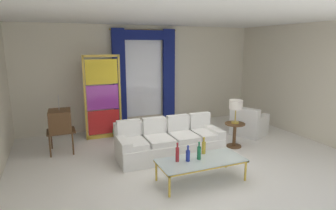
# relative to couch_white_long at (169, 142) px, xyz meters

# --- Properties ---
(ground_plane) EXTENTS (16.00, 16.00, 0.00)m
(ground_plane) POSITION_rel_couch_white_long_xyz_m (0.25, -0.44, -0.31)
(ground_plane) COLOR white
(wall_rear) EXTENTS (8.00, 0.12, 3.00)m
(wall_rear) POSITION_rel_couch_white_long_xyz_m (0.25, 2.62, 1.19)
(wall_rear) COLOR beige
(wall_rear) RESTS_ON ground
(wall_right) EXTENTS (0.12, 7.00, 3.00)m
(wall_right) POSITION_rel_couch_white_long_xyz_m (3.91, 0.16, 1.19)
(wall_right) COLOR beige
(wall_right) RESTS_ON ground
(ceiling_slab) EXTENTS (8.00, 7.60, 0.04)m
(ceiling_slab) POSITION_rel_couch_white_long_xyz_m (0.25, 0.36, 2.71)
(ceiling_slab) COLOR white
(curtained_window) EXTENTS (2.00, 0.17, 2.70)m
(curtained_window) POSITION_rel_couch_white_long_xyz_m (0.25, 2.45, 1.44)
(curtained_window) COLOR white
(curtained_window) RESTS_ON ground
(couch_white_long) EXTENTS (2.35, 0.94, 0.86)m
(couch_white_long) POSITION_rel_couch_white_long_xyz_m (0.00, 0.00, 0.00)
(couch_white_long) COLOR white
(couch_white_long) RESTS_ON ground
(coffee_table) EXTENTS (1.59, 0.70, 0.41)m
(coffee_table) POSITION_rel_couch_white_long_xyz_m (0.06, -1.38, 0.07)
(coffee_table) COLOR silver
(coffee_table) RESTS_ON ground
(bottle_blue_decanter) EXTENTS (0.08, 0.08, 0.33)m
(bottle_blue_decanter) POSITION_rel_couch_white_long_xyz_m (0.26, -1.13, 0.24)
(bottle_blue_decanter) COLOR gold
(bottle_blue_decanter) RESTS_ON coffee_table
(bottle_crystal_tall) EXTENTS (0.07, 0.07, 0.34)m
(bottle_crystal_tall) POSITION_rel_couch_white_long_xyz_m (0.03, -1.35, 0.24)
(bottle_crystal_tall) COLOR #196B3D
(bottle_crystal_tall) RESTS_ON coffee_table
(bottle_amber_squat) EXTENTS (0.06, 0.06, 0.35)m
(bottle_amber_squat) POSITION_rel_couch_white_long_xyz_m (-0.37, -1.28, 0.25)
(bottle_amber_squat) COLOR maroon
(bottle_amber_squat) RESTS_ON coffee_table
(bottle_ruby_flask) EXTENTS (0.07, 0.07, 0.30)m
(bottle_ruby_flask) POSITION_rel_couch_white_long_xyz_m (-0.19, -1.35, 0.22)
(bottle_ruby_flask) COLOR navy
(bottle_ruby_flask) RESTS_ON coffee_table
(vintage_tv) EXTENTS (0.62, 0.62, 1.35)m
(vintage_tv) POSITION_rel_couch_white_long_xyz_m (-2.22, 1.13, 0.42)
(vintage_tv) COLOR brown
(vintage_tv) RESTS_ON ground
(armchair_white) EXTENTS (1.09, 1.08, 0.80)m
(armchair_white) POSITION_rel_couch_white_long_xyz_m (2.60, 0.51, -0.02)
(armchair_white) COLOR white
(armchair_white) RESTS_ON ground
(stained_glass_divider) EXTENTS (0.95, 0.05, 2.20)m
(stained_glass_divider) POSITION_rel_couch_white_long_xyz_m (-1.12, 1.77, 0.75)
(stained_glass_divider) COLOR gold
(stained_glass_divider) RESTS_ON ground
(peacock_figurine) EXTENTS (0.44, 0.60, 0.50)m
(peacock_figurine) POSITION_rel_couch_white_long_xyz_m (-0.72, 1.46, -0.09)
(peacock_figurine) COLOR beige
(peacock_figurine) RESTS_ON ground
(round_side_table) EXTENTS (0.48, 0.48, 0.59)m
(round_side_table) POSITION_rel_couch_white_long_xyz_m (1.68, -0.13, 0.05)
(round_side_table) COLOR brown
(round_side_table) RESTS_ON ground
(table_lamp_brass) EXTENTS (0.32, 0.32, 0.57)m
(table_lamp_brass) POSITION_rel_couch_white_long_xyz_m (1.68, -0.13, 0.72)
(table_lamp_brass) COLOR #B29338
(table_lamp_brass) RESTS_ON round_side_table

